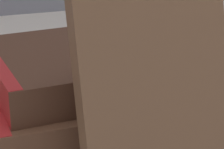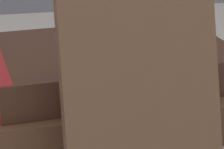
# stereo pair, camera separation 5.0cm
# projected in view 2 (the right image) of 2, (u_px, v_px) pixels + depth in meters

# --- Properties ---
(ground_plane) EXTENTS (3.00, 3.00, 0.00)m
(ground_plane) POSITION_uv_depth(u_px,v_px,m) (72.00, 135.00, 0.49)
(ground_plane) COLOR beige
(book_flat_bottom) EXTENTS (0.26, 0.18, 0.04)m
(book_flat_bottom) POSITION_uv_depth(u_px,v_px,m) (109.00, 98.00, 0.53)
(book_flat_bottom) COLOR brown
(book_flat_bottom) RESTS_ON ground_plane
(book_flat_top) EXTENTS (0.24, 0.17, 0.03)m
(book_flat_top) POSITION_uv_depth(u_px,v_px,m) (104.00, 62.00, 0.52)
(book_flat_top) COLOR #4C2D1E
(book_flat_top) RESTS_ON book_flat_bottom
(book_leaning_front) EXTENTS (0.12, 0.07, 0.16)m
(book_leaning_front) POSITION_uv_depth(u_px,v_px,m) (140.00, 95.00, 0.40)
(book_leaning_front) COLOR brown
(book_leaning_front) RESTS_ON ground_plane
(pocket_watch) EXTENTS (0.06, 0.06, 0.01)m
(pocket_watch) POSITION_uv_depth(u_px,v_px,m) (139.00, 51.00, 0.49)
(pocket_watch) COLOR silver
(pocket_watch) RESTS_ON book_flat_top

